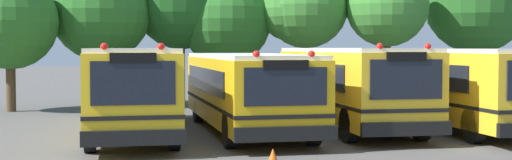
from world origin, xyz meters
TOP-DOWN VIEW (x-y plane):
  - ground_plane at (0.00, 0.00)m, footprint 160.00×160.00m
  - school_bus_0 at (-5.17, -0.04)m, footprint 2.46×10.33m
  - school_bus_1 at (-1.62, -0.19)m, footprint 2.74×9.95m
  - school_bus_2 at (1.77, -0.01)m, footprint 2.52×9.49m
  - school_bus_3 at (5.09, -0.24)m, footprint 2.68×10.63m
  - tree_0 at (-9.96, 8.40)m, footprint 3.90×3.90m
  - tree_1 at (-6.41, 10.03)m, footprint 4.43×4.43m
  - tree_2 at (-2.57, 10.68)m, footprint 4.42×4.42m
  - tree_3 at (-0.50, 10.27)m, footprint 4.32×4.24m
  - tree_4 at (2.72, 9.49)m, footprint 4.13×3.88m
  - tree_5 at (6.32, 8.14)m, footprint 3.75×3.75m
  - tree_6 at (11.06, 9.18)m, footprint 4.93×4.93m
  - traffic_cone at (-2.32, -7.15)m, footprint 0.38×0.38m

SIDE VIEW (x-z plane):
  - ground_plane at x=0.00m, z-range 0.00..0.00m
  - traffic_cone at x=-2.32m, z-range 0.00..0.50m
  - school_bus_1 at x=-1.62m, z-range 0.07..2.62m
  - school_bus_3 at x=5.09m, z-range 0.07..2.78m
  - school_bus_0 at x=-5.17m, z-range 0.07..2.80m
  - school_bus_2 at x=1.77m, z-range 0.07..2.80m
  - tree_0 at x=-9.96m, z-range 0.83..6.45m
  - tree_3 at x=-0.50m, z-range 0.95..6.96m
  - tree_1 at x=-6.41m, z-range 1.06..7.53m
  - tree_4 at x=2.72m, z-range 1.23..7.70m
  - tree_5 at x=6.32m, z-range 1.33..7.73m
  - tree_6 at x=11.06m, z-range 1.13..8.42m
  - tree_2 at x=-2.57m, z-range 1.35..8.31m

